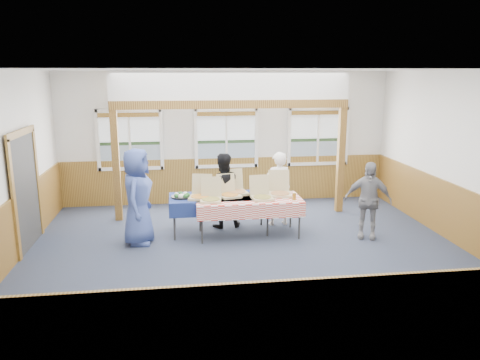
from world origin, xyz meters
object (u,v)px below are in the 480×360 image
(woman_white, at_px, (278,189))
(table_right, at_px, (249,201))
(person_grey, at_px, (368,200))
(woman_black, at_px, (222,190))
(man_blue, at_px, (137,197))
(table_left, at_px, (220,199))

(woman_white, bearing_deg, table_right, 32.27)
(woman_white, xyz_separation_m, person_grey, (1.55, -1.02, -0.03))
(table_right, relative_size, person_grey, 1.47)
(person_grey, bearing_deg, table_right, -168.14)
(woman_white, distance_m, person_grey, 1.85)
(table_right, xyz_separation_m, woman_black, (-0.45, 0.61, 0.07))
(table_right, bearing_deg, woman_black, 110.71)
(table_right, xyz_separation_m, person_grey, (2.26, -0.44, 0.05))
(man_blue, xyz_separation_m, person_grey, (4.38, -0.28, -0.15))
(table_right, relative_size, woman_black, 1.43)
(woman_white, distance_m, man_blue, 2.93)
(woman_white, height_order, person_grey, woman_white)
(table_right, height_order, woman_black, woman_black)
(man_blue, bearing_deg, woman_white, -65.29)
(man_blue, relative_size, person_grey, 1.20)
(table_right, xyz_separation_m, man_blue, (-2.11, -0.16, 0.20))
(table_left, distance_m, person_grey, 2.89)
(woman_white, distance_m, woman_black, 1.17)
(woman_black, relative_size, man_blue, 0.86)
(person_grey, bearing_deg, woman_black, -178.19)
(table_right, bearing_deg, table_left, 140.11)
(woman_black, bearing_deg, table_right, 122.67)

